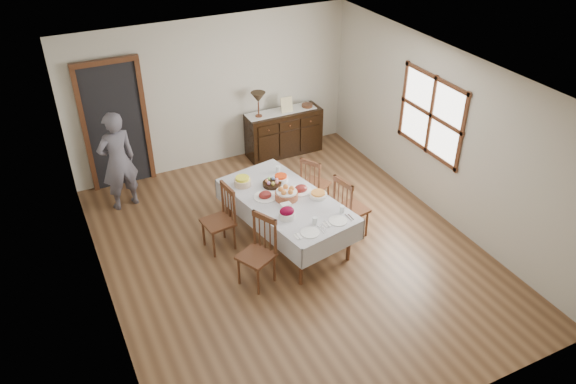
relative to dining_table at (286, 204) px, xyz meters
name	(u,v)px	position (x,y,z in m)	size (l,w,h in m)	color
ground	(291,251)	(-0.06, -0.29, -0.63)	(6.00, 6.00, 0.00)	brown
room_shell	(267,139)	(-0.20, 0.14, 1.01)	(5.02, 6.02, 2.65)	silver
dining_table	(286,204)	(0.00, 0.00, 0.00)	(1.44, 2.25, 0.72)	#B9B9BE
chair_left_near	(259,251)	(-0.71, -0.64, -0.13)	(0.55, 0.55, 0.98)	#542E1A
chair_left_far	(221,218)	(-0.88, 0.27, -0.14)	(0.45, 0.45, 0.97)	#542E1A
chair_right_near	(349,207)	(0.86, -0.31, -0.12)	(0.48, 0.48, 1.00)	#542E1A
chair_right_far	(314,183)	(0.77, 0.58, -0.17)	(0.51, 0.51, 0.90)	#542E1A
sideboard	(284,132)	(1.14, 2.43, -0.21)	(1.39, 0.51, 0.83)	black
person	(117,158)	(-1.91, 1.95, 0.23)	(0.54, 0.35, 1.73)	#5C5965
bread_basket	(286,194)	(0.01, -0.01, 0.16)	(0.32, 0.32, 0.19)	#975032
egg_basket	(272,183)	(-0.03, 0.40, 0.12)	(0.28, 0.28, 0.11)	black
ham_platter_a	(265,196)	(-0.25, 0.16, 0.12)	(0.33, 0.33, 0.11)	white
ham_platter_b	(301,189)	(0.28, 0.08, 0.12)	(0.31, 0.31, 0.11)	white
beet_bowl	(287,213)	(-0.19, -0.42, 0.16)	(0.22, 0.22, 0.16)	white
carrot_bowl	(281,178)	(0.15, 0.47, 0.13)	(0.22, 0.22, 0.09)	white
pineapple_bowl	(243,181)	(-0.41, 0.60, 0.15)	(0.25, 0.25, 0.14)	beige
casserole_dish	(318,195)	(0.43, -0.15, 0.12)	(0.26, 0.26, 0.08)	white
butter_dish	(286,206)	(-0.10, -0.21, 0.12)	(0.15, 0.11, 0.07)	white
setting_left	(311,229)	(-0.03, -0.81, 0.11)	(0.44, 0.31, 0.10)	white
setting_right	(339,217)	(0.43, -0.74, 0.11)	(0.44, 0.31, 0.10)	white
glass_far_a	(248,181)	(-0.33, 0.59, 0.14)	(0.07, 0.07, 0.11)	white
glass_far_b	(278,169)	(0.21, 0.71, 0.14)	(0.07, 0.07, 0.11)	white
runner	(281,111)	(1.10, 2.46, 0.21)	(1.30, 0.35, 0.01)	white
table_lamp	(258,98)	(0.65, 2.43, 0.56)	(0.26, 0.26, 0.46)	brown
picture_frame	(287,105)	(1.19, 2.40, 0.34)	(0.22, 0.08, 0.28)	beige
deco_bowl	(307,106)	(1.61, 2.42, 0.23)	(0.20, 0.20, 0.06)	#542E1A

